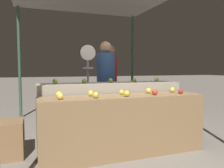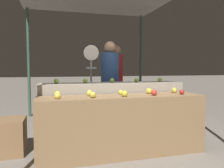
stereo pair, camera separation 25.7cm
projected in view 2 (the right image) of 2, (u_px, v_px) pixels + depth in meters
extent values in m
plane|color=gray|center=(122.00, 154.00, 3.19)|extent=(60.00, 60.00, 0.00)
cylinder|color=#33513D|center=(29.00, 63.00, 5.59)|extent=(0.07, 0.07, 2.77)
cylinder|color=#33513D|center=(140.00, 64.00, 6.41)|extent=(0.07, 0.07, 2.77)
cube|color=olive|center=(122.00, 125.00, 3.16)|extent=(2.39, 0.55, 0.85)
cube|color=gray|center=(112.00, 112.00, 3.73)|extent=(2.39, 0.55, 1.00)
sphere|color=yellow|center=(58.00, 96.00, 2.79)|extent=(0.08, 0.08, 0.08)
sphere|color=gold|center=(93.00, 95.00, 2.89)|extent=(0.08, 0.08, 0.08)
sphere|color=gold|center=(125.00, 94.00, 3.01)|extent=(0.09, 0.09, 0.09)
sphere|color=red|center=(154.00, 93.00, 3.15)|extent=(0.09, 0.09, 0.09)
sphere|color=#AD281E|center=(182.00, 92.00, 3.27)|extent=(0.07, 0.07, 0.07)
sphere|color=yellow|center=(57.00, 94.00, 2.99)|extent=(0.08, 0.08, 0.08)
sphere|color=yellow|center=(89.00, 93.00, 3.11)|extent=(0.08, 0.08, 0.08)
sphere|color=gold|center=(121.00, 92.00, 3.24)|extent=(0.07, 0.07, 0.07)
sphere|color=gold|center=(149.00, 91.00, 3.36)|extent=(0.09, 0.09, 0.09)
sphere|color=gold|center=(174.00, 90.00, 3.47)|extent=(0.09, 0.09, 0.09)
sphere|color=#84AD3D|center=(56.00, 81.00, 3.45)|extent=(0.08, 0.08, 0.08)
sphere|color=#84AD3D|center=(85.00, 81.00, 3.58)|extent=(0.08, 0.08, 0.08)
sphere|color=#8EB247|center=(112.00, 81.00, 3.70)|extent=(0.08, 0.08, 0.08)
sphere|color=#7AA338|center=(136.00, 80.00, 3.81)|extent=(0.07, 0.07, 0.07)
sphere|color=#8EB247|center=(160.00, 80.00, 3.92)|extent=(0.08, 0.08, 0.08)
cylinder|color=#99999E|center=(91.00, 92.00, 4.19)|extent=(0.04, 0.04, 1.57)
cylinder|color=black|center=(91.00, 53.00, 4.13)|extent=(0.31, 0.01, 0.31)
cylinder|color=silver|center=(91.00, 53.00, 4.12)|extent=(0.29, 0.02, 0.29)
cylinder|color=#99999E|center=(91.00, 64.00, 4.13)|extent=(0.01, 0.01, 0.14)
cylinder|color=#99999E|center=(91.00, 68.00, 4.14)|extent=(0.20, 0.20, 0.03)
cube|color=#2D2D38|center=(110.00, 108.00, 4.55)|extent=(0.32, 0.26, 0.83)
cylinder|color=#2D4C84|center=(110.00, 71.00, 4.49)|extent=(0.49, 0.49, 0.72)
sphere|color=tan|center=(110.00, 47.00, 4.46)|extent=(0.24, 0.24, 0.24)
cube|color=#2D2D38|center=(116.00, 103.00, 5.27)|extent=(0.28, 0.23, 0.84)
cylinder|color=maroon|center=(116.00, 70.00, 5.21)|extent=(0.43, 0.43, 0.73)
sphere|color=#936B51|center=(116.00, 50.00, 5.18)|extent=(0.24, 0.24, 0.24)
cube|color=olive|center=(7.00, 137.00, 3.17)|extent=(0.51, 0.51, 0.51)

